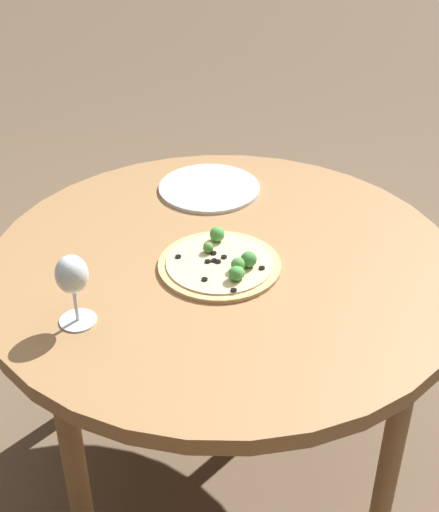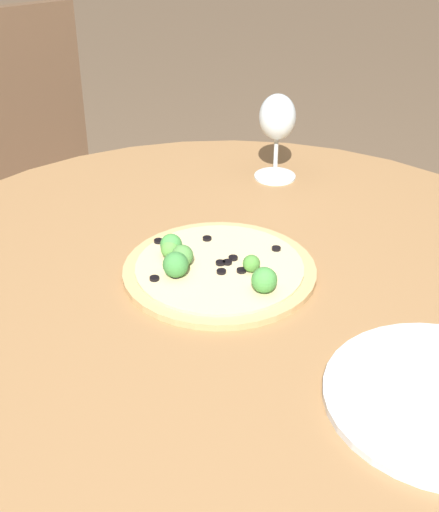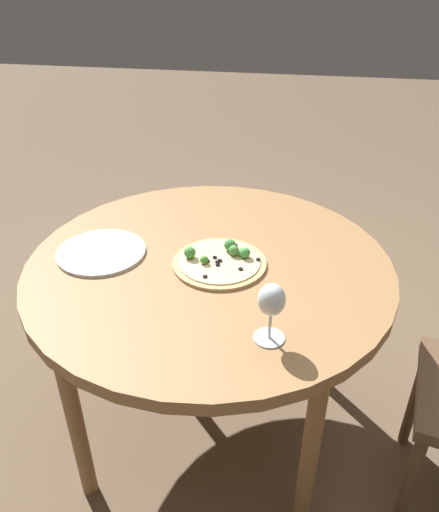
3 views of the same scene
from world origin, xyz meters
The scene contains 5 objects.
ground_plane centered at (0.00, 0.00, 0.00)m, with size 12.00×12.00×0.00m, color brown.
dining_table centered at (0.00, 0.00, 0.66)m, with size 1.12×1.12×0.72m.
pizza centered at (-0.04, 0.01, 0.73)m, with size 0.28×0.28×0.05m.
wine_glass centered at (-0.21, 0.32, 0.84)m, with size 0.08×0.08×0.16m.
plate_near centered at (0.34, 0.01, 0.73)m, with size 0.28×0.28×0.01m.
Camera 1 is at (-1.38, 0.12, 1.65)m, focal length 50.00 mm.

